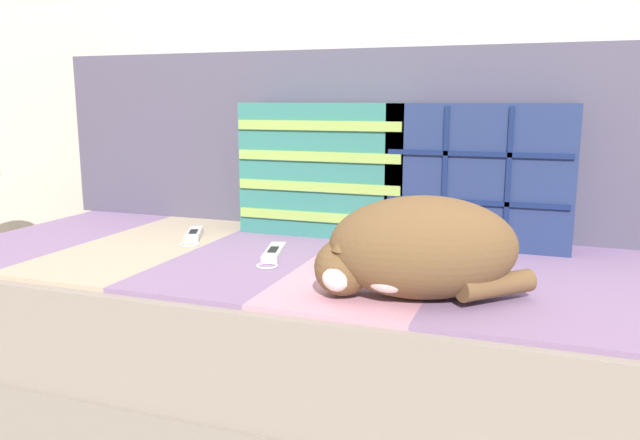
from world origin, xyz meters
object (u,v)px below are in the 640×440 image
object	(u,v)px
game_remote_near	(274,253)
game_remote_far	(194,235)
throw_pillow_quilted	(479,175)
sleeping_cat	(415,251)
throw_pillow_striped	(325,169)
couch	(319,334)

from	to	relation	value
game_remote_near	game_remote_far	size ratio (longest dim) A/B	1.07
throw_pillow_quilted	sleeping_cat	bearing A→B (deg)	-97.25
throw_pillow_quilted	game_remote_near	world-z (taller)	throw_pillow_quilted
throw_pillow_quilted	throw_pillow_striped	bearing A→B (deg)	-179.93
couch	throw_pillow_quilted	size ratio (longest dim) A/B	4.29
sleeping_cat	game_remote_near	distance (m)	0.43
couch	game_remote_near	world-z (taller)	game_remote_near
throw_pillow_striped	game_remote_near	xyz separation A→B (m)	(-0.03, -0.30, -0.17)
couch	game_remote_far	size ratio (longest dim) A/B	10.35
sleeping_cat	game_remote_far	xyz separation A→B (m)	(-0.66, 0.31, -0.08)
couch	sleeping_cat	xyz separation A→B (m)	(0.29, -0.26, 0.30)
throw_pillow_striped	game_remote_near	bearing A→B (deg)	-94.93
throw_pillow_striped	game_remote_far	world-z (taller)	throw_pillow_striped
throw_pillow_striped	game_remote_near	size ratio (longest dim) A/B	2.28
couch	throw_pillow_striped	size ratio (longest dim) A/B	4.25
throw_pillow_quilted	throw_pillow_striped	size ratio (longest dim) A/B	0.99
throw_pillow_quilted	sleeping_cat	distance (m)	0.50
game_remote_far	sleeping_cat	bearing A→B (deg)	-25.01
game_remote_near	throw_pillow_striped	bearing A→B (deg)	85.07
sleeping_cat	throw_pillow_striped	bearing A→B (deg)	125.56
couch	game_remote_far	world-z (taller)	game_remote_far
couch	sleeping_cat	distance (m)	0.49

